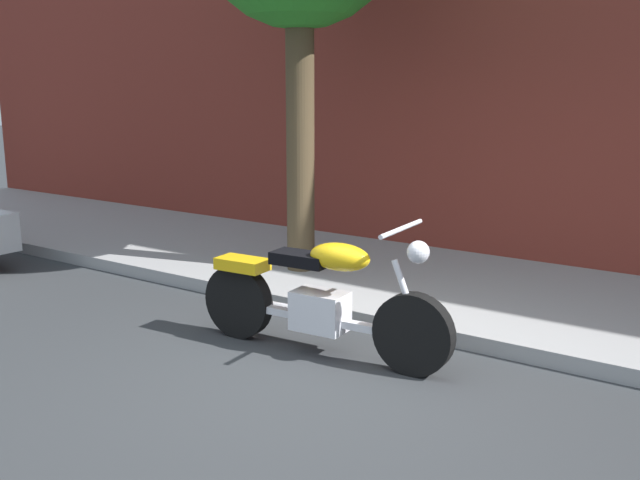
# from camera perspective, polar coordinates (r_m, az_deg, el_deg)

# --- Properties ---
(ground_plane) EXTENTS (60.00, 60.00, 0.00)m
(ground_plane) POSITION_cam_1_polar(r_m,az_deg,el_deg) (5.49, 0.38, -11.25)
(ground_plane) COLOR #303335
(sidewalk) EXTENTS (20.33, 2.79, 0.14)m
(sidewalk) POSITION_cam_1_polar(r_m,az_deg,el_deg) (7.68, 11.55, -3.99)
(sidewalk) COLOR #979797
(sidewalk) RESTS_ON ground
(motorcycle) EXTENTS (2.28, 0.70, 1.14)m
(motorcycle) POSITION_cam_1_polar(r_m,az_deg,el_deg) (5.94, 0.00, -4.64)
(motorcycle) COLOR black
(motorcycle) RESTS_ON ground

